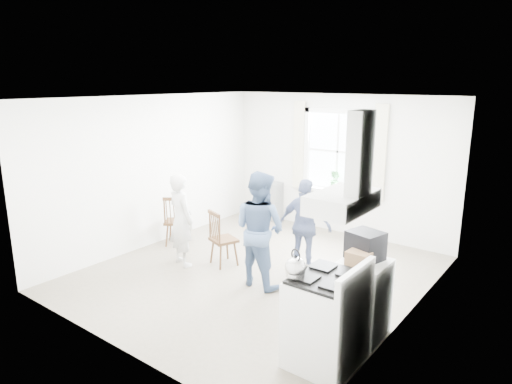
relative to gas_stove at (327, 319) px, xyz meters
The scene contains 15 objects.
room_shell 2.48m from the gas_stove, 144.75° to the left, with size 4.62×5.12×2.64m.
window_assembly 4.36m from the gas_stove, 116.71° to the left, with size 1.88×0.24×1.70m.
range_hood 1.43m from the gas_stove, ahead, with size 0.45×0.76×0.94m.
shelf_unit 4.95m from the gas_stove, 131.97° to the left, with size 0.40×0.30×0.80m, color gray.
gas_stove is the anchor object (origin of this frame).
kettle 0.66m from the gas_stove, 140.58° to the right, with size 0.21×0.21×0.30m.
low_cabinet 0.70m from the gas_stove, 84.32° to the left, with size 0.50×0.55×0.90m, color white.
stereo_stack 0.96m from the gas_stove, 87.32° to the left, with size 0.42×0.40×0.32m.
cardboard_box 0.73m from the gas_stove, 82.74° to the left, with size 0.25×0.18×0.16m, color olive.
windsor_chair_a 4.01m from the gas_stove, 159.32° to the left, with size 0.52×0.52×0.90m.
windsor_chair_b 2.84m from the gas_stove, 154.69° to the left, with size 0.48×0.48×0.89m.
person_left 3.20m from the gas_stove, 163.41° to the left, with size 0.54×0.54×1.47m, color silver.
person_mid 2.02m from the gas_stove, 146.93° to the left, with size 0.80×0.80×1.64m, color #496188.
person_right 2.37m from the gas_stove, 126.72° to the left, with size 0.83×0.83×1.42m, color navy.
potted_plant 4.20m from the gas_stove, 116.95° to the left, with size 0.20×0.20×0.37m, color #35773C.
Camera 1 is at (3.87, -5.11, 2.85)m, focal length 32.00 mm.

